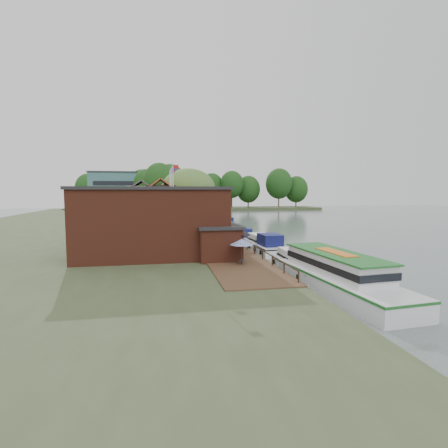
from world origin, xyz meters
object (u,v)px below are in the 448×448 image
cruiser_1 (264,242)px  swan (307,292)px  cottage_c (165,204)px  pub (172,221)px  cruiser_4 (222,222)px  cruiser_2 (240,234)px  umbrella_0 (242,252)px  umbrella_1 (225,241)px  cruiser_0 (301,261)px  willow (189,201)px  umbrella_4 (222,232)px  hotel_block (136,193)px  cottage_a (161,208)px  umbrella_2 (235,239)px  umbrella_3 (218,235)px  cottage_b (143,206)px  tour_boat (340,273)px  cruiser_3 (224,228)px

cruiser_1 → swan: (-2.24, -18.14, -1.07)m
cruiser_1 → cottage_c: bearing=110.3°
pub → cruiser_4: (11.80, 35.35, -3.45)m
cruiser_1 → cruiser_2: 9.28m
umbrella_0 → umbrella_1: bearing=92.0°
cottage_c → cruiser_0: bearing=-73.8°
willow → umbrella_1: (2.34, -19.26, -3.93)m
umbrella_4 → cruiser_0: (4.71, -15.80, -1.02)m
hotel_block → cruiser_1: size_ratio=2.42×
hotel_block → cruiser_0: size_ratio=2.45×
cottage_a → umbrella_2: (8.31, -12.56, -2.96)m
umbrella_3 → swan: bearing=-78.9°
hotel_block → cottage_a: bearing=-82.9°
cottage_a → umbrella_4: (8.01, -5.62, -2.96)m
cruiser_0 → umbrella_0: bearing=176.8°
cottage_b → umbrella_1: cottage_b is taller
umbrella_3 → cruiser_0: umbrella_3 is taller
cruiser_0 → cruiser_2: (-0.87, 21.31, -0.09)m
cottage_b → cruiser_4: bearing=33.2°
cottage_c → cruiser_4: cottage_c is taller
umbrella_1 → umbrella_4: same height
cottage_b → umbrella_4: bearing=-54.8°
tour_boat → umbrella_3: bearing=103.3°
cruiser_2 → swan: bearing=-92.7°
cruiser_2 → umbrella_1: bearing=-109.6°
umbrella_3 → willow: bearing=100.2°
cottage_c → umbrella_3: (5.99, -27.80, -2.96)m
hotel_block → cottage_c: bearing=-77.8°
hotel_block → tour_boat: bearing=-76.4°
cruiser_3 → cruiser_2: bearing=-73.8°
cottage_b → umbrella_2: (11.31, -22.56, -2.96)m
cottage_a → cruiser_2: 12.53m
umbrella_1 → umbrella_3: bearing=88.4°
cruiser_1 → hotel_block: bearing=104.5°
cottage_b → umbrella_3: (9.99, -18.80, -2.96)m
cruiser_1 → pub: bearing=-156.9°
umbrella_0 → umbrella_4: 15.46m
umbrella_2 → umbrella_4: 6.94m
umbrella_3 → cruiser_1: umbrella_3 is taller
pub → cruiser_1: 13.59m
cottage_c → cruiser_4: size_ratio=0.86×
willow → cruiser_0: size_ratio=1.01×
cottage_a → umbrella_0: bearing=-71.4°
umbrella_0 → cruiser_4: size_ratio=0.24×
hotel_block → umbrella_3: (13.99, -64.80, -4.86)m
cottage_a → pub: bearing=-86.2°
cruiser_3 → swan: cruiser_3 is taller
cruiser_2 → swan: 27.41m
hotel_block → umbrella_2: size_ratio=10.69×
cottage_a → umbrella_0: size_ratio=3.62×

